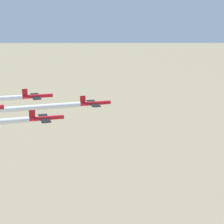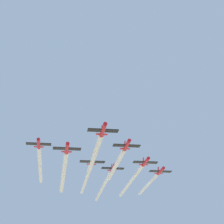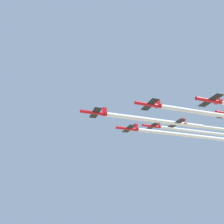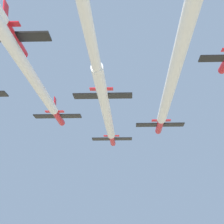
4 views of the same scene
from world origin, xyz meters
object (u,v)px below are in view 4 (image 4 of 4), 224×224
jet_1 (58,116)px  jet_2 (160,125)px  jet_0 (112,139)px  jet_4 (103,96)px  jet_7 (13,37)px

jet_1 → jet_2: jet_1 is taller
jet_0 → jet_4: jet_0 is taller
jet_4 → jet_1: bearing=120.5°
jet_7 → jet_0: bearing=78.9°
jet_1 → jet_4: (8.78, -13.73, -1.00)m
jet_0 → jet_7: jet_7 is taller
jet_1 → jet_4: size_ratio=1.00×
jet_1 → jet_2: bearing=-0.0°
jet_2 → jet_4: jet_4 is taller
jet_0 → jet_1: bearing=-120.5°
jet_0 → jet_4: 28.09m
jet_0 → jet_7: 42.99m
jet_0 → jet_2: jet_0 is taller
jet_1 → jet_0: bearing=59.5°
jet_0 → jet_2: bearing=-59.5°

